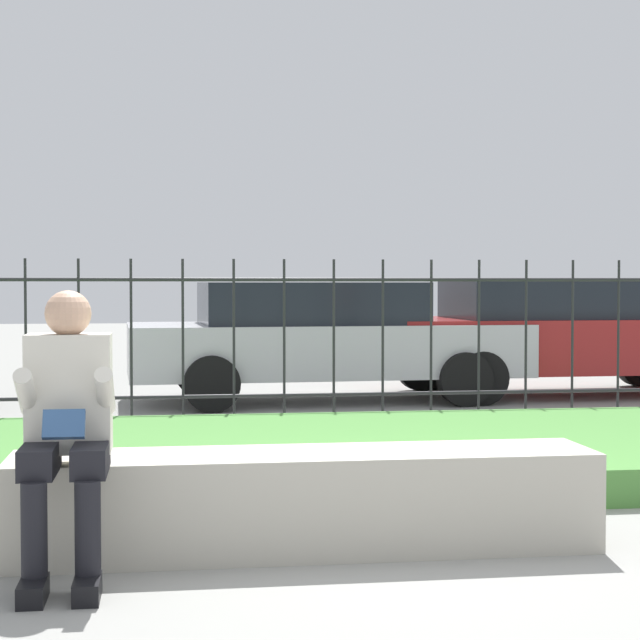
# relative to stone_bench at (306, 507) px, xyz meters

# --- Properties ---
(ground_plane) EXTENTS (60.00, 60.00, 0.00)m
(ground_plane) POSITION_rel_stone_bench_xyz_m (0.37, 0.00, -0.22)
(ground_plane) COLOR gray
(stone_bench) EXTENTS (2.87, 0.57, 0.49)m
(stone_bench) POSITION_rel_stone_bench_xyz_m (0.00, 0.00, 0.00)
(stone_bench) COLOR #B7B2A3
(stone_bench) RESTS_ON ground_plane
(person_seated_reader) EXTENTS (0.42, 0.73, 1.29)m
(person_seated_reader) POSITION_rel_stone_bench_xyz_m (-1.12, -0.32, 0.49)
(person_seated_reader) COLOR black
(person_seated_reader) RESTS_ON ground_plane
(grass_berm) EXTENTS (8.78, 2.99, 0.23)m
(grass_berm) POSITION_rel_stone_bench_xyz_m (0.37, 2.20, -0.10)
(grass_berm) COLOR #4C893D
(grass_berm) RESTS_ON ground_plane
(iron_fence) EXTENTS (6.78, 0.03, 1.53)m
(iron_fence) POSITION_rel_stone_bench_xyz_m (0.37, 4.36, 0.58)
(iron_fence) COLOR #232326
(iron_fence) RESTS_ON ground_plane
(car_parked_center) EXTENTS (4.44, 2.04, 1.32)m
(car_parked_center) POSITION_rel_stone_bench_xyz_m (1.03, 6.62, 0.49)
(car_parked_center) COLOR #B7B7BC
(car_parked_center) RESTS_ON ground_plane
(car_parked_right) EXTENTS (4.35, 1.99, 1.37)m
(car_parked_right) POSITION_rel_stone_bench_xyz_m (3.94, 6.82, 0.51)
(car_parked_right) COLOR maroon
(car_parked_right) RESTS_ON ground_plane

